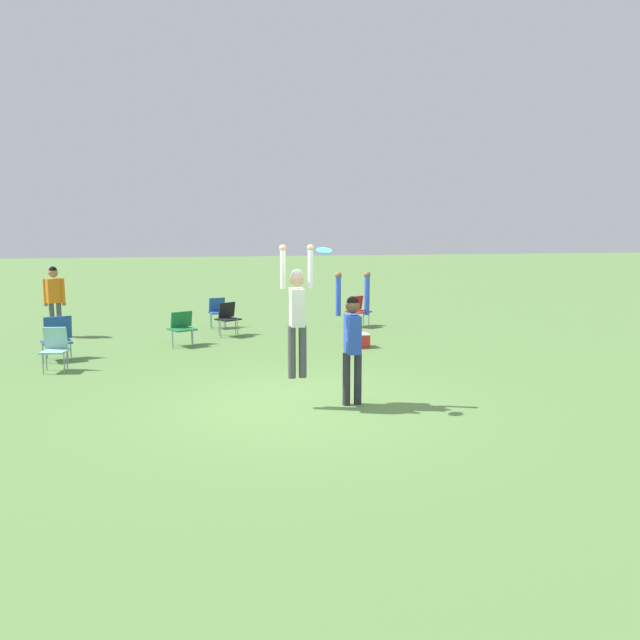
{
  "coord_description": "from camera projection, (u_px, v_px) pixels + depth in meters",
  "views": [
    {
      "loc": [
        -2.18,
        -9.14,
        2.66
      ],
      "look_at": [
        0.27,
        0.19,
        1.3
      ],
      "focal_mm": 35.0,
      "sensor_mm": 36.0,
      "label": 1
    }
  ],
  "objects": [
    {
      "name": "person_spectator_near",
      "position": [
        54.0,
        294.0,
        15.89
      ],
      "size": [
        0.54,
        0.38,
        1.8
      ],
      "rotation": [
        0.0,
        0.0,
        0.56
      ],
      "color": "#4C4C51",
      "rests_on": "ground_plane"
    },
    {
      "name": "camping_chair_3",
      "position": [
        57.0,
        336.0,
        13.09
      ],
      "size": [
        0.7,
        0.75,
        0.9
      ],
      "rotation": [
        0.0,
        0.0,
        3.44
      ],
      "color": "gray",
      "rests_on": "ground_plane"
    },
    {
      "name": "person_defending",
      "position": [
        352.0,
        335.0,
        9.55
      ],
      "size": [
        0.56,
        0.43,
        2.07
      ],
      "rotation": [
        0.0,
        0.0,
        -1.67
      ],
      "color": "#2D2D38",
      "rests_on": "ground_plane"
    },
    {
      "name": "camping_chair_0",
      "position": [
        182.0,
        326.0,
        14.72
      ],
      "size": [
        0.71,
        0.76,
        0.79
      ],
      "rotation": [
        0.0,
        0.0,
        3.58
      ],
      "color": "gray",
      "rests_on": "ground_plane"
    },
    {
      "name": "camping_chair_5",
      "position": [
        357.0,
        309.0,
        17.68
      ],
      "size": [
        0.75,
        0.81,
        0.85
      ],
      "rotation": [
        0.0,
        0.0,
        3.67
      ],
      "color": "gray",
      "rests_on": "ground_plane"
    },
    {
      "name": "ground_plane",
      "position": [
        307.0,
        405.0,
        9.68
      ],
      "size": [
        120.0,
        120.0,
        0.0
      ],
      "primitive_type": "plane",
      "color": "#608C47"
    },
    {
      "name": "frisbee",
      "position": [
        324.0,
        251.0,
        9.13
      ],
      "size": [
        0.24,
        0.23,
        0.09
      ],
      "color": "#2D9EDB"
    },
    {
      "name": "camping_chair_4",
      "position": [
        217.0,
        310.0,
        17.44
      ],
      "size": [
        0.53,
        0.57,
        0.84
      ],
      "rotation": [
        0.0,
        0.0,
        3.36
      ],
      "color": "gray",
      "rests_on": "ground_plane"
    },
    {
      "name": "cooler_box",
      "position": [
        357.0,
        340.0,
        14.52
      ],
      "size": [
        0.52,
        0.4,
        0.32
      ],
      "color": "red",
      "rests_on": "ground_plane"
    },
    {
      "name": "camping_chair_1",
      "position": [
        228.0,
        316.0,
        16.08
      ],
      "size": [
        0.69,
        0.76,
        0.86
      ],
      "rotation": [
        0.0,
        0.0,
        3.72
      ],
      "color": "gray",
      "rests_on": "ground_plane"
    },
    {
      "name": "camping_chair_2",
      "position": [
        55.0,
        346.0,
        12.02
      ],
      "size": [
        0.53,
        0.57,
        0.84
      ],
      "rotation": [
        0.0,
        0.0,
        2.92
      ],
      "color": "gray",
      "rests_on": "ground_plane"
    },
    {
      "name": "person_jumping",
      "position": [
        297.0,
        309.0,
        9.36
      ],
      "size": [
        0.53,
        0.39,
        2.02
      ],
      "rotation": [
        0.0,
        0.0,
        1.47
      ],
      "color": "#4C4C51",
      "rests_on": "ground_plane"
    }
  ]
}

